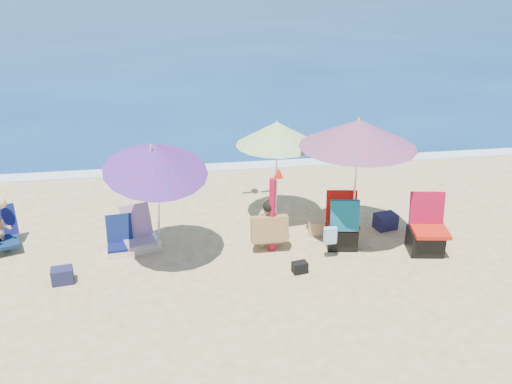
{
  "coord_description": "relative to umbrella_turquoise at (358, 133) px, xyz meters",
  "views": [
    {
      "loc": [
        -1.62,
        -7.78,
        4.96
      ],
      "look_at": [
        -0.3,
        1.0,
        1.1
      ],
      "focal_mm": 39.26,
      "sensor_mm": 36.0,
      "label": 1
    }
  ],
  "objects": [
    {
      "name": "person_center",
      "position": [
        -1.57,
        -0.09,
        -1.6
      ],
      "size": [
        0.66,
        0.55,
        0.96
      ],
      "color": "tan",
      "rests_on": "ground"
    },
    {
      "name": "person_left",
      "position": [
        -6.26,
        0.51,
        -1.64
      ],
      "size": [
        0.68,
        0.86,
        0.94
      ],
      "color": "tan",
      "rests_on": "ground"
    },
    {
      "name": "umbrella_blue",
      "position": [
        -3.43,
        -0.31,
        -0.16
      ],
      "size": [
        2.19,
        2.23,
        2.33
      ],
      "color": "white",
      "rests_on": "ground"
    },
    {
      "name": "bag_black_b",
      "position": [
        -1.18,
        -0.98,
        -1.97
      ],
      "size": [
        0.27,
        0.21,
        0.19
      ],
      "color": "black",
      "rests_on": "ground"
    },
    {
      "name": "bag_navy_a",
      "position": [
        -5.04,
        -0.72,
        -1.93
      ],
      "size": [
        0.37,
        0.28,
        0.26
      ],
      "color": "#1B1D3C",
      "rests_on": "ground"
    },
    {
      "name": "chair_rainbow",
      "position": [
        -3.82,
        0.28,
        -1.86
      ],
      "size": [
        0.74,
        0.82,
        0.75
      ],
      "color": "#D74C55",
      "rests_on": "ground"
    },
    {
      "name": "umbrella_striped",
      "position": [
        -1.23,
        1.02,
        -0.26
      ],
      "size": [
        1.64,
        1.64,
        2.06
      ],
      "color": "silver",
      "rests_on": "ground"
    },
    {
      "name": "bag_navy_b",
      "position": [
        0.8,
        0.35,
        -1.91
      ],
      "size": [
        0.45,
        0.38,
        0.3
      ],
      "color": "#1D1B3C",
      "rests_on": "ground"
    },
    {
      "name": "bag_black_a",
      "position": [
        -4.01,
        0.38,
        -1.95
      ],
      "size": [
        0.31,
        0.23,
        0.22
      ],
      "color": "black",
      "rests_on": "ground"
    },
    {
      "name": "camp_chair_right",
      "position": [
        -0.26,
        -0.23,
        -1.69
      ],
      "size": [
        0.78,
        0.82,
        1.02
      ],
      "color": "#A11A0B",
      "rests_on": "ground"
    },
    {
      "name": "ground",
      "position": [
        -1.48,
        -1.04,
        -2.06
      ],
      "size": [
        120.0,
        120.0,
        0.0
      ],
      "color": "#D8BC84",
      "rests_on": "ground"
    },
    {
      "name": "furled_umbrella",
      "position": [
        -1.49,
        -0.13,
        -1.23
      ],
      "size": [
        0.28,
        0.28,
        1.52
      ],
      "color": "#B20C31",
      "rests_on": "ground"
    },
    {
      "name": "sea",
      "position": [
        -1.48,
        43.96,
        -2.11
      ],
      "size": [
        120.0,
        80.0,
        0.12
      ],
      "color": "navy",
      "rests_on": "ground"
    },
    {
      "name": "camp_chair_left",
      "position": [
        1.17,
        -0.61,
        -1.75
      ],
      "size": [
        0.7,
        0.75,
        1.06
      ],
      "color": "red",
      "rests_on": "ground"
    },
    {
      "name": "umbrella_turquoise",
      "position": [
        0.0,
        0.0,
        0.0
      ],
      "size": [
        2.26,
        2.26,
        2.34
      ],
      "color": "silver",
      "rests_on": "ground"
    },
    {
      "name": "chair_navy",
      "position": [
        -4.18,
        0.13,
        -1.89
      ],
      "size": [
        0.5,
        0.61,
        0.64
      ],
      "color": "#0C1244",
      "rests_on": "ground"
    },
    {
      "name": "bag_tan",
      "position": [
        -0.57,
        0.31,
        -1.93
      ],
      "size": [
        0.35,
        0.27,
        0.27
      ],
      "color": "tan",
      "rests_on": "ground"
    },
    {
      "name": "foam",
      "position": [
        -1.48,
        4.06,
        -2.04
      ],
      "size": [
        120.0,
        0.5,
        0.04
      ],
      "color": "white",
      "rests_on": "ground"
    }
  ]
}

